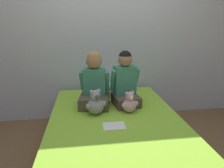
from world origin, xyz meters
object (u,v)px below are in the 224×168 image
(teddy_bear_held_by_right_child, at_px, (130,103))
(sign_card, at_px, (114,126))
(bed, at_px, (116,140))
(child_on_right, at_px, (125,82))
(child_on_left, at_px, (94,84))
(pillow_at_headboard, at_px, (107,89))
(teddy_bear_held_by_left_child, at_px, (96,104))

(teddy_bear_held_by_right_child, distance_m, sign_card, 0.37)
(bed, relative_size, child_on_right, 3.13)
(bed, xyz_separation_m, teddy_bear_held_by_right_child, (0.17, 0.16, 0.34))
(child_on_left, bearing_deg, pillow_at_headboard, 74.09)
(pillow_at_headboard, bearing_deg, teddy_bear_held_by_left_child, -106.88)
(bed, relative_size, teddy_bear_held_by_left_child, 7.20)
(teddy_bear_held_by_right_child, height_order, pillow_at_headboard, teddy_bear_held_by_right_child)
(child_on_right, height_order, teddy_bear_held_by_right_child, child_on_right)
(child_on_right, xyz_separation_m, teddy_bear_held_by_left_child, (-0.36, -0.24, -0.16))
(teddy_bear_held_by_right_child, bearing_deg, teddy_bear_held_by_left_child, 163.79)
(child_on_left, relative_size, child_on_right, 1.00)
(child_on_right, relative_size, sign_card, 3.04)
(teddy_bear_held_by_left_child, distance_m, sign_card, 0.35)
(child_on_right, relative_size, pillow_at_headboard, 1.39)
(teddy_bear_held_by_left_child, bearing_deg, sign_card, -81.29)
(child_on_right, xyz_separation_m, sign_card, (-0.21, -0.52, -0.27))
(bed, distance_m, teddy_bear_held_by_left_child, 0.44)
(child_on_left, relative_size, sign_card, 3.03)
(teddy_bear_held_by_right_child, relative_size, pillow_at_headboard, 0.52)
(teddy_bear_held_by_right_child, bearing_deg, sign_card, -142.75)
(child_on_left, relative_size, teddy_bear_held_by_left_child, 2.30)
(child_on_left, height_order, child_on_right, child_on_right)
(bed, xyz_separation_m, sign_card, (-0.04, -0.13, 0.24))
(teddy_bear_held_by_left_child, relative_size, pillow_at_headboard, 0.60)
(bed, bearing_deg, child_on_left, 116.28)
(teddy_bear_held_by_right_child, height_order, sign_card, teddy_bear_held_by_right_child)
(teddy_bear_held_by_left_child, bearing_deg, pillow_at_headboard, 52.88)
(sign_card, bearing_deg, teddy_bear_held_by_right_child, 53.78)
(child_on_right, bearing_deg, bed, -121.18)
(child_on_left, bearing_deg, sign_card, -64.44)
(child_on_right, bearing_deg, teddy_bear_held_by_left_child, -155.05)
(child_on_right, height_order, sign_card, child_on_right)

